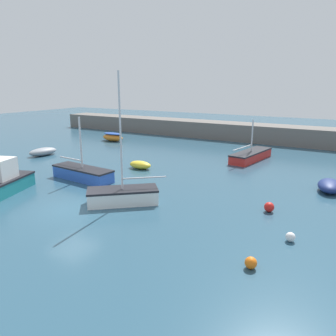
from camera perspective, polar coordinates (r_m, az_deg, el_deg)
ground_plane at (r=19.45m, az=-16.48°, el=-7.05°), size 120.00×120.00×0.20m
harbor_breakwater at (r=42.34m, az=11.74°, el=6.28°), size 54.67×3.71×2.05m
dinghy_near_pier at (r=27.19m, az=-4.87°, el=0.55°), size 2.01×1.11×0.64m
open_tender_yellow at (r=34.38m, az=-20.95°, el=2.68°), size 1.74×2.99×0.75m
sailboat_twin_hulled at (r=31.03m, az=14.23°, el=2.12°), size 2.40×6.51×3.73m
sailboat_short_mast at (r=24.78m, az=-14.65°, el=-0.87°), size 5.18×1.88×4.58m
sailboat_tall_mast at (r=19.41m, az=-7.88°, el=-4.69°), size 4.12×3.87×7.53m
rowboat_with_red_cover at (r=40.91m, az=-9.60°, el=5.38°), size 3.07×1.39×1.02m
rowboat_blue_near at (r=23.86m, az=26.35°, el=-2.78°), size 1.77×2.76×0.76m
mooring_buoy_white at (r=15.87m, az=20.54°, el=-11.18°), size 0.43×0.43×0.43m
mooring_buoy_orange at (r=13.33m, az=14.23°, el=-15.71°), size 0.47×0.47×0.47m
mooring_buoy_red at (r=18.91m, az=17.20°, el=-6.52°), size 0.55×0.55×0.55m
mooring_buoy_pink at (r=31.23m, az=-26.11°, el=0.70°), size 0.40×0.40×0.40m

